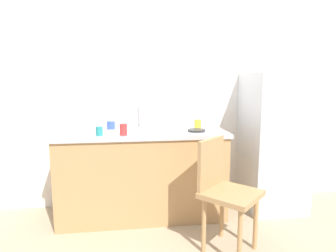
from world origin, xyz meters
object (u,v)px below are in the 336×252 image
at_px(hotplate, 196,130).
at_px(cup_red, 123,130).
at_px(cup_yellow, 198,124).
at_px(dish_tray, 79,130).
at_px(chair, 224,189).
at_px(refrigerator, 273,142).
at_px(cup_teal, 99,131).
at_px(cup_blue, 111,125).

height_order(hotplate, cup_red, cup_red).
bearing_deg(cup_yellow, dish_tray, -174.58).
distance_m(chair, cup_yellow, 0.87).
bearing_deg(refrigerator, chair, -137.59).
bearing_deg(refrigerator, dish_tray, -179.16).
distance_m(chair, cup_teal, 1.18).
bearing_deg(refrigerator, cup_teal, -173.43).
relative_size(cup_teal, cup_yellow, 0.92).
xyz_separation_m(chair, dish_tray, (-1.20, 0.66, 0.39)).
xyz_separation_m(hotplate, cup_blue, (-0.83, 0.26, 0.03)).
distance_m(cup_teal, cup_red, 0.21).
xyz_separation_m(dish_tray, cup_red, (0.42, -0.19, 0.03)).
distance_m(refrigerator, dish_tray, 1.97).
distance_m(refrigerator, cup_red, 1.57).
xyz_separation_m(refrigerator, chair, (-0.76, -0.69, -0.21)).
distance_m(hotplate, cup_yellow, 0.20).
relative_size(cup_blue, cup_red, 0.79).
relative_size(dish_tray, cup_teal, 3.44).
distance_m(chair, cup_red, 1.01).
xyz_separation_m(refrigerator, cup_red, (-1.54, -0.22, 0.20)).
bearing_deg(chair, cup_yellow, 48.35).
xyz_separation_m(chair, cup_teal, (-1.00, 0.49, 0.40)).
bearing_deg(cup_red, dish_tray, 155.71).
xyz_separation_m(cup_yellow, cup_red, (-0.75, -0.30, 0.01)).
relative_size(chair, cup_yellow, 10.02).
relative_size(dish_tray, cup_yellow, 3.15).
bearing_deg(cup_teal, hotplate, 6.17).
height_order(dish_tray, hotplate, dish_tray).
relative_size(refrigerator, cup_red, 13.64).
distance_m(dish_tray, cup_yellow, 1.18).
distance_m(chair, cup_blue, 1.31).
height_order(hotplate, cup_yellow, cup_yellow).
relative_size(chair, hotplate, 5.24).
bearing_deg(cup_yellow, cup_blue, 175.27).
bearing_deg(cup_red, cup_blue, 109.66).
relative_size(refrigerator, cup_teal, 17.49).
bearing_deg(dish_tray, hotplate, -3.87).
bearing_deg(dish_tray, cup_yellow, 5.42).
height_order(cup_yellow, cup_red, cup_red).
relative_size(cup_blue, cup_teal, 1.01).
bearing_deg(dish_tray, cup_red, -24.29).
height_order(cup_blue, cup_yellow, cup_yellow).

